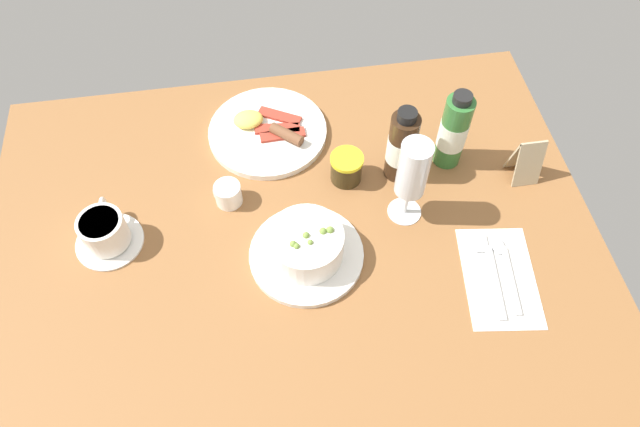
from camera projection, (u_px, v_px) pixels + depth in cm
name	position (u px, v px, depth cm)	size (l,w,h in cm)	color
ground_plane	(294.00, 243.00, 105.57)	(110.00, 84.00, 3.00)	brown
porridge_bowl	(306.00, 247.00, 99.43)	(20.08, 20.08, 7.84)	white
cutlery_setting	(499.00, 274.00, 99.98)	(14.66, 21.02, 0.90)	white
coffee_cup	(105.00, 232.00, 101.20)	(12.03, 12.81, 6.82)	white
creamer_jug	(228.00, 194.00, 107.02)	(5.98, 4.96, 5.04)	white
wine_glass	(413.00, 172.00, 97.69)	(6.22, 6.22, 18.49)	white
jam_jar	(346.00, 168.00, 109.45)	(6.26, 6.26, 6.00)	#342B14
sauce_bottle_brown	(402.00, 146.00, 106.40)	(5.44, 5.44, 16.64)	#382314
sauce_bottle_green	(453.00, 131.00, 107.84)	(5.36, 5.36, 17.38)	#337233
breakfast_plate	(267.00, 131.00, 117.41)	(23.88, 23.88, 3.70)	white
menu_card	(527.00, 159.00, 108.37)	(5.12, 5.24, 9.62)	tan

